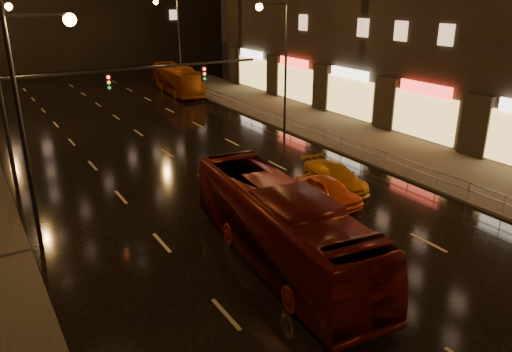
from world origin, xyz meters
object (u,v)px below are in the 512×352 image
(taxi_far, at_px, (335,176))
(taxi_near, at_px, (328,190))
(bus_red, at_px, (281,226))
(bus_curb, at_px, (177,79))

(taxi_far, bearing_deg, taxi_near, -135.54)
(taxi_near, distance_m, taxi_far, 2.19)
(bus_red, height_order, bus_curb, bus_red)
(bus_red, distance_m, bus_curb, 36.90)
(bus_red, relative_size, taxi_near, 2.94)
(taxi_near, xyz_separation_m, taxi_far, (1.65, 1.43, -0.01))
(bus_curb, bearing_deg, taxi_near, -93.89)
(bus_curb, bearing_deg, bus_red, -101.45)
(bus_red, height_order, taxi_near, bus_red)
(bus_red, distance_m, taxi_far, 8.92)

